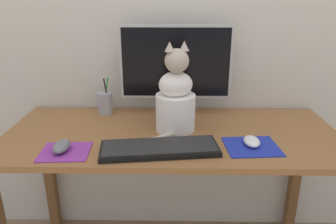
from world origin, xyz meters
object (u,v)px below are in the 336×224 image
monitor (176,67)px  computer_mouse_left (61,146)px  computer_mouse_right (252,141)px  keyboard (160,148)px  pen_cup (105,103)px  cat (176,99)px

monitor → computer_mouse_left: size_ratio=4.90×
computer_mouse_left → computer_mouse_right: computer_mouse_left is taller
monitor → computer_mouse_left: monitor is taller
keyboard → computer_mouse_right: bearing=0.6°
computer_mouse_left → pen_cup: 0.43m
computer_mouse_left → computer_mouse_right: bearing=4.9°
monitor → keyboard: size_ratio=1.13×
computer_mouse_right → cat: bearing=152.9°
pen_cup → computer_mouse_left: bearing=-101.3°
computer_mouse_right → cat: cat is taller
pen_cup → computer_mouse_right: bearing=-28.9°
computer_mouse_left → cat: 0.50m
computer_mouse_right → pen_cup: size_ratio=0.54×
monitor → cat: (-0.00, -0.19, -0.09)m
computer_mouse_left → computer_mouse_right: (0.73, 0.06, -0.00)m
keyboard → cat: (0.06, 0.20, 0.13)m
computer_mouse_left → pen_cup: size_ratio=0.59×
cat → pen_cup: size_ratio=2.13×
monitor → keyboard: bearing=-99.0°
monitor → pen_cup: monitor is taller
keyboard → pen_cup: pen_cup is taller
keyboard → computer_mouse_right: size_ratio=4.77×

